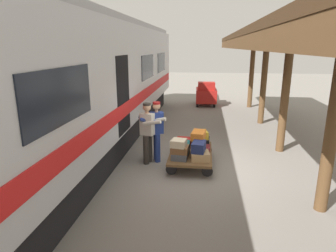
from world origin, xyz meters
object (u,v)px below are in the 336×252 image
suitcase_navy_fabric (199,147)px  porter_in_overalls (156,129)px  suitcase_tan_vintage (200,156)px  suitcase_cream_canvas (179,143)px  suitcase_black_hardshell (201,142)px  luggage_cart (191,154)px  baggage_tug (206,94)px  suitcase_brown_leather (180,149)px  suitcase_maroon_trunk (200,149)px  porter_by_door (148,131)px  suitcase_yellow_case (201,134)px  suitcase_teal_softside (182,147)px  suitcase_gray_aluminum (199,143)px  train_car (68,90)px  suitcase_orange_carryall (198,135)px  suitcase_slate_roller (180,155)px  suitcase_red_plastic (183,142)px

suitcase_navy_fabric → porter_in_overalls: size_ratio=0.29×
suitcase_tan_vintage → suitcase_cream_canvas: (0.55, 0.05, 0.33)m
suitcase_black_hardshell → porter_in_overalls: (1.25, 0.42, 0.45)m
luggage_cart → baggage_tug: 8.60m
suitcase_brown_leather → porter_in_overalls: porter_in_overalls is taller
suitcase_maroon_trunk → porter_by_door: (1.44, 0.08, 0.49)m
suitcase_yellow_case → suitcase_navy_fabric: 1.04m
luggage_cart → porter_by_door: size_ratio=1.15×
suitcase_black_hardshell → luggage_cart: bearing=64.5°
suitcase_teal_softside → suitcase_tan_vintage: bearing=133.6°
suitcase_black_hardshell → porter_by_door: (1.44, 0.61, 0.45)m
suitcase_gray_aluminum → baggage_tug: baggage_tug is taller
suitcase_teal_softside → suitcase_gray_aluminum: 0.50m
train_car → suitcase_black_hardshell: bearing=-166.3°
suitcase_navy_fabric → porter_in_overalls: (1.21, -0.62, 0.24)m
porter_by_door → luggage_cart: bearing=-176.4°
suitcase_teal_softside → suitcase_gray_aluminum: (-0.48, 0.00, 0.15)m
suitcase_yellow_case → suitcase_orange_carryall: suitcase_orange_carryall is taller
suitcase_maroon_trunk → suitcase_gray_aluminum: bearing=7.1°
train_car → suitcase_slate_roller: 3.42m
suitcase_orange_carryall → suitcase_tan_vintage: bearing=96.6°
suitcase_yellow_case → suitcase_gray_aluminum: bearing=85.6°
suitcase_gray_aluminum → porter_by_door: (1.40, 0.07, 0.30)m
suitcase_teal_softside → suitcase_orange_carryall: (-0.45, 0.01, 0.36)m
suitcase_navy_fabric → porter_by_door: (1.40, -0.43, 0.24)m
suitcase_brown_leather → suitcase_cream_canvas: 0.18m
baggage_tug → suitcase_teal_softside: bearing=85.8°
suitcase_black_hardshell → suitcase_yellow_case: (-0.01, -0.00, 0.23)m
suitcase_slate_roller → baggage_tug: 9.15m
porter_in_overalls → suitcase_gray_aluminum: bearing=174.3°
suitcase_yellow_case → train_car: bearing=13.7°
suitcase_navy_fabric → suitcase_orange_carryall: bearing=-87.2°
suitcase_red_plastic → suitcase_teal_softside: size_ratio=1.13×
train_car → suitcase_maroon_trunk: size_ratio=37.25×
suitcase_teal_softside → suitcase_maroon_trunk: (-0.51, 0.00, -0.05)m
suitcase_slate_roller → suitcase_brown_leather: bearing=56.3°
suitcase_navy_fabric → suitcase_gray_aluminum: (-0.00, -0.50, -0.06)m
suitcase_black_hardshell → suitcase_maroon_trunk: bearing=90.0°
porter_in_overalls → train_car: bearing=10.9°
suitcase_slate_roller → suitcase_navy_fabric: bearing=-175.8°
suitcase_tan_vintage → suitcase_cream_canvas: suitcase_cream_canvas is taller
suitcase_red_plastic → suitcase_maroon_trunk: bearing=133.6°
suitcase_tan_vintage → suitcase_brown_leather: suitcase_brown_leather is taller
luggage_cart → suitcase_brown_leather: suitcase_brown_leather is taller
suitcase_yellow_case → suitcase_brown_leather: size_ratio=1.03×
luggage_cart → suitcase_tan_vintage: 0.62m
suitcase_slate_roller → suitcase_teal_softside: bearing=-90.0°
train_car → suitcase_slate_roller: bearing=175.9°
luggage_cart → porter_by_door: 1.34m
train_car → suitcase_tan_vintage: train_car is taller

